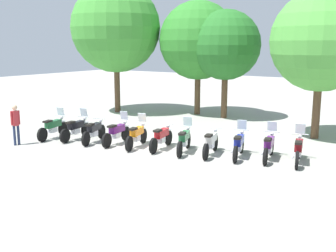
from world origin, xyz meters
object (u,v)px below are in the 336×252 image
(motorcycle_5, at_px, (161,137))
(tree_0, at_px, (116,28))
(motorcycle_6, at_px, (184,140))
(motorcycle_8, at_px, (239,144))
(motorcycle_0, at_px, (53,127))
(tree_2, at_px, (226,45))
(motorcycle_3, at_px, (117,132))
(motorcycle_2, at_px, (94,131))
(person_0, at_px, (15,121))
(tree_3, at_px, (321,41))
(motorcycle_10, at_px, (298,149))
(motorcycle_1, at_px, (76,128))
(tree_1, at_px, (198,41))
(motorcycle_7, at_px, (211,142))
(motorcycle_9, at_px, (269,146))
(motorcycle_4, at_px, (137,135))

(motorcycle_5, relative_size, tree_0, 0.27)
(motorcycle_6, distance_m, motorcycle_8, 2.21)
(motorcycle_0, distance_m, tree_2, 10.84)
(motorcycle_3, relative_size, motorcycle_5, 1.01)
(motorcycle_2, xyz_separation_m, person_0, (-2.39, -2.29, 0.54))
(motorcycle_3, bearing_deg, tree_3, -57.84)
(person_0, height_order, tree_3, tree_3)
(motorcycle_5, bearing_deg, motorcycle_10, -89.01)
(motorcycle_1, distance_m, motorcycle_2, 1.07)
(tree_2, xyz_separation_m, tree_3, (5.92, -2.52, 0.19))
(motorcycle_1, bearing_deg, tree_3, -64.19)
(person_0, xyz_separation_m, tree_1, (2.46, 11.35, 3.47))
(motorcycle_1, relative_size, tree_1, 0.32)
(motorcycle_1, bearing_deg, person_0, 139.89)
(motorcycle_5, relative_size, tree_3, 0.32)
(motorcycle_5, distance_m, motorcycle_7, 2.16)
(tree_3, bearing_deg, motorcycle_0, -146.23)
(motorcycle_1, distance_m, motorcycle_9, 8.70)
(motorcycle_1, bearing_deg, motorcycle_8, -88.98)
(motorcycle_0, bearing_deg, motorcycle_9, -90.75)
(person_0, bearing_deg, motorcycle_9, 37.96)
(motorcycle_10, bearing_deg, motorcycle_2, 87.94)
(motorcycle_4, bearing_deg, tree_3, -60.17)
(motorcycle_0, height_order, motorcycle_4, same)
(motorcycle_4, relative_size, tree_0, 0.26)
(motorcycle_2, relative_size, motorcycle_7, 0.99)
(motorcycle_3, height_order, tree_3, tree_3)
(motorcycle_2, height_order, tree_3, tree_3)
(motorcycle_2, bearing_deg, motorcycle_1, 75.98)
(motorcycle_5, bearing_deg, tree_2, -2.90)
(motorcycle_8, bearing_deg, motorcycle_6, 89.06)
(motorcycle_2, bearing_deg, motorcycle_9, -95.33)
(motorcycle_2, bearing_deg, motorcycle_5, -96.19)
(motorcycle_8, relative_size, motorcycle_9, 0.99)
(motorcycle_8, xyz_separation_m, tree_0, (-11.03, 5.65, 4.79))
(motorcycle_0, distance_m, motorcycle_7, 7.61)
(motorcycle_5, distance_m, motorcycle_9, 4.38)
(motorcycle_0, relative_size, motorcycle_4, 1.01)
(motorcycle_4, bearing_deg, motorcycle_0, 85.76)
(motorcycle_2, xyz_separation_m, motorcycle_4, (2.13, 0.36, 0.01))
(motorcycle_5, bearing_deg, motorcycle_4, 94.02)
(motorcycle_3, height_order, motorcycle_4, same)
(motorcycle_5, height_order, tree_1, tree_1)
(motorcycle_4, distance_m, motorcycle_9, 5.49)
(motorcycle_4, bearing_deg, motorcycle_9, -92.11)
(motorcycle_5, height_order, motorcycle_10, motorcycle_10)
(motorcycle_1, bearing_deg, motorcycle_4, -91.54)
(motorcycle_6, bearing_deg, person_0, 95.32)
(motorcycle_9, distance_m, tree_2, 9.72)
(motorcycle_9, height_order, tree_0, tree_0)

